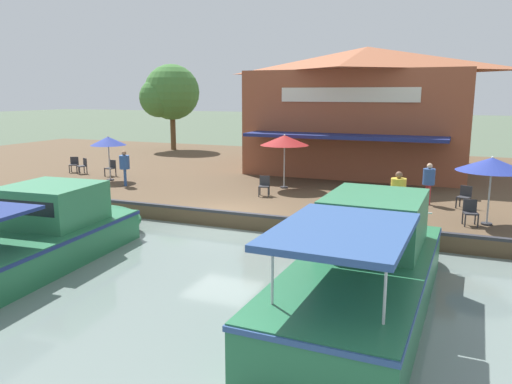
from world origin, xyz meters
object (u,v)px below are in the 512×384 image
(cafe_chair_facing_river, at_px, (111,167))
(person_mid_patio, at_px, (125,164))
(patio_umbrella_mid_patio_left, at_px, (284,140))
(patio_umbrella_near_quay_edge, at_px, (108,141))
(person_at_quay_edge, at_px, (398,191))
(cafe_chair_mid_patio, at_px, (83,165))
(person_near_entrance, at_px, (429,179))
(motorboat_distant_upstream, at_px, (369,264))
(motorboat_nearest_quay, at_px, (45,234))
(tree_downstream_bank, at_px, (169,94))
(waterfront_restaurant, at_px, (365,108))
(patio_umbrella_far_corner, at_px, (492,164))
(cafe_chair_back_row_seat, at_px, (465,196))
(cafe_chair_beside_entrance, at_px, (74,164))
(cafe_chair_under_first_umbrella, at_px, (264,185))
(cafe_chair_far_corner_seat, at_px, (470,211))

(cafe_chair_facing_river, xyz_separation_m, person_mid_patio, (2.08, 2.47, 0.57))
(patio_umbrella_mid_patio_left, bearing_deg, person_mid_patio, -71.66)
(patio_umbrella_near_quay_edge, bearing_deg, person_at_quay_edge, 77.26)
(cafe_chair_mid_patio, height_order, person_near_entrance, person_near_entrance)
(patio_umbrella_mid_patio_left, bearing_deg, person_near_entrance, 79.72)
(motorboat_distant_upstream, bearing_deg, motorboat_nearest_quay, -86.72)
(person_mid_patio, bearing_deg, tree_downstream_bank, -155.82)
(cafe_chair_facing_river, bearing_deg, waterfront_restaurant, 123.88)
(cafe_chair_facing_river, bearing_deg, cafe_chair_mid_patio, -91.28)
(patio_umbrella_far_corner, distance_m, patio_umbrella_mid_patio_left, 9.25)
(patio_umbrella_near_quay_edge, xyz_separation_m, person_at_quay_edge, (3.28, 14.49, -0.86))
(cafe_chair_back_row_seat, bearing_deg, tree_downstream_bank, -121.51)
(patio_umbrella_near_quay_edge, distance_m, person_near_entrance, 15.28)
(waterfront_restaurant, height_order, patio_umbrella_mid_patio_left, waterfront_restaurant)
(cafe_chair_beside_entrance, distance_m, motorboat_nearest_quay, 13.73)
(patio_umbrella_far_corner, height_order, person_at_quay_edge, patio_umbrella_far_corner)
(cafe_chair_under_first_umbrella, bearing_deg, waterfront_restaurant, 166.08)
(waterfront_restaurant, relative_size, person_near_entrance, 7.23)
(cafe_chair_back_row_seat, bearing_deg, person_at_quay_edge, -31.62)
(cafe_chair_beside_entrance, bearing_deg, cafe_chair_back_row_seat, 86.39)
(cafe_chair_back_row_seat, distance_m, cafe_chair_mid_patio, 19.35)
(cafe_chair_beside_entrance, distance_m, cafe_chair_far_corner_seat, 20.73)
(patio_umbrella_far_corner, bearing_deg, tree_downstream_bank, -125.07)
(person_mid_patio, height_order, motorboat_nearest_quay, person_mid_patio)
(patio_umbrella_far_corner, relative_size, cafe_chair_far_corner_seat, 2.72)
(waterfront_restaurant, bearing_deg, motorboat_distant_upstream, 11.03)
(cafe_chair_back_row_seat, bearing_deg, cafe_chair_mid_patio, -93.03)
(cafe_chair_facing_river, bearing_deg, person_mid_patio, 49.93)
(person_near_entrance, xyz_separation_m, motorboat_nearest_quay, (9.55, -10.25, -0.82))
(cafe_chair_beside_entrance, height_order, tree_downstream_bank, tree_downstream_bank)
(waterfront_restaurant, relative_size, cafe_chair_under_first_umbrella, 14.01)
(patio_umbrella_far_corner, bearing_deg, patio_umbrella_near_quay_edge, -97.45)
(person_near_entrance, distance_m, person_at_quay_edge, 3.61)
(waterfront_restaurant, distance_m, tree_downstream_bank, 16.28)
(person_near_entrance, xyz_separation_m, person_at_quay_edge, (3.53, -0.76, 0.10))
(cafe_chair_back_row_seat, height_order, person_at_quay_edge, person_at_quay_edge)
(person_mid_patio, relative_size, person_at_quay_edge, 0.94)
(waterfront_restaurant, distance_m, cafe_chair_mid_patio, 16.17)
(cafe_chair_beside_entrance, bearing_deg, waterfront_restaurant, 117.68)
(cafe_chair_facing_river, relative_size, person_at_quay_edge, 0.48)
(waterfront_restaurant, height_order, patio_umbrella_far_corner, waterfront_restaurant)
(waterfront_restaurant, xyz_separation_m, tree_downstream_bank, (-4.11, -15.74, 0.79))
(cafe_chair_under_first_umbrella, height_order, tree_downstream_bank, tree_downstream_bank)
(motorboat_distant_upstream, bearing_deg, cafe_chair_mid_patio, -119.89)
(cafe_chair_back_row_seat, bearing_deg, motorboat_distant_upstream, -13.12)
(person_mid_patio, distance_m, person_at_quay_edge, 13.04)
(motorboat_nearest_quay, bearing_deg, cafe_chair_mid_patio, -143.52)
(cafe_chair_beside_entrance, xyz_separation_m, person_mid_patio, (2.37, 5.23, 0.57))
(motorboat_nearest_quay, bearing_deg, patio_umbrella_far_corner, 119.78)
(motorboat_nearest_quay, bearing_deg, person_near_entrance, 133.00)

